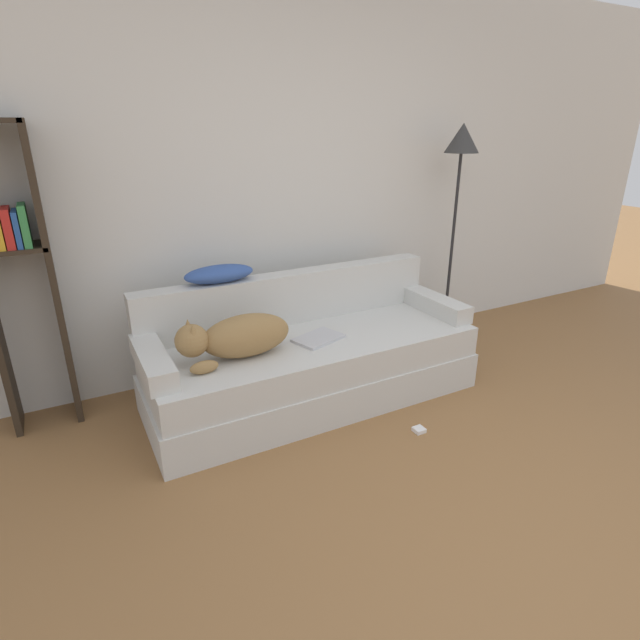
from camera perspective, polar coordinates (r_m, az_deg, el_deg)
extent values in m
plane|color=olive|center=(2.45, 25.99, -25.09)|extent=(20.00, 20.00, 0.00)
cube|color=silver|center=(3.68, -3.17, 15.91)|extent=(7.86, 0.06, 2.70)
cube|color=silver|center=(3.32, -0.82, -6.98)|extent=(2.13, 0.80, 0.24)
cube|color=silver|center=(3.22, -0.76, -3.61)|extent=(2.09, 0.76, 0.20)
cube|color=silver|center=(3.40, -3.42, 2.64)|extent=(2.09, 0.15, 0.34)
cube|color=silver|center=(2.87, -18.58, -4.50)|extent=(0.15, 0.61, 0.12)
cube|color=silver|center=(3.68, 12.99, 1.80)|extent=(0.15, 0.61, 0.12)
ellipsoid|color=olive|center=(2.92, -8.42, -1.76)|extent=(0.53, 0.25, 0.25)
sphere|color=olive|center=(2.83, -14.46, -2.31)|extent=(0.19, 0.19, 0.19)
cone|color=olive|center=(2.75, -14.32, -1.36)|extent=(0.06, 0.06, 0.08)
cone|color=olive|center=(2.85, -14.84, -0.66)|extent=(0.06, 0.06, 0.08)
ellipsoid|color=olive|center=(2.78, -13.09, -5.28)|extent=(0.16, 0.06, 0.07)
cube|color=#B7B7BC|center=(3.14, -0.20, -2.09)|extent=(0.35, 0.28, 0.02)
ellipsoid|color=#335199|center=(3.19, -11.45, 5.19)|extent=(0.44, 0.19, 0.11)
cube|color=#2D2319|center=(3.24, -28.17, 3.93)|extent=(0.04, 0.26, 1.73)
cube|color=#2D2319|center=(3.20, -31.74, 6.95)|extent=(0.34, 0.26, 0.02)
cube|color=red|center=(3.16, -32.04, 8.95)|extent=(0.04, 0.20, 0.21)
cube|color=#234C93|center=(3.16, -31.30, 8.94)|extent=(0.03, 0.20, 0.19)
cube|color=#337F42|center=(3.16, -30.66, 9.32)|extent=(0.04, 0.20, 0.22)
cylinder|color=#232326|center=(4.42, 13.90, -1.73)|extent=(0.26, 0.26, 0.02)
cylinder|color=#232326|center=(4.19, 14.81, 7.78)|extent=(0.02, 0.02, 1.48)
cone|color=#333333|center=(4.08, 15.98, 19.38)|extent=(0.26, 0.26, 0.21)
cube|color=white|center=(3.08, 11.24, -12.21)|extent=(0.06, 0.06, 0.02)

